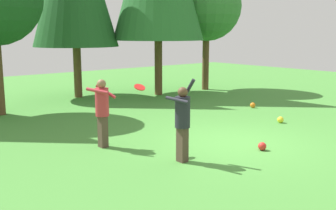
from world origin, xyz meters
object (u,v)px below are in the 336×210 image
object	(u,v)px
person_thrower	(183,118)
person_catcher	(102,107)
ball_red	(262,146)
tree_far_right	(207,6)
frisbee	(140,87)
ball_orange	(253,105)
ball_yellow	(280,120)

from	to	relation	value
person_thrower	person_catcher	world-z (taller)	person_thrower
ball_red	tree_far_right	world-z (taller)	tree_far_right
ball_red	tree_far_right	size ratio (longest dim) A/B	0.04
frisbee	ball_orange	world-z (taller)	frisbee
person_catcher	ball_orange	distance (m)	7.31
ball_red	ball_orange	size ratio (longest dim) A/B	1.01
ball_red	person_thrower	bearing A→B (deg)	163.69
person_thrower	frisbee	size ratio (longest dim) A/B	6.83
ball_yellow	person_thrower	bearing A→B (deg)	-169.96
person_thrower	person_catcher	distance (m)	2.29
person_thrower	frisbee	distance (m)	1.39
person_thrower	frisbee	world-z (taller)	person_thrower
person_thrower	ball_orange	bearing A→B (deg)	-76.64
person_thrower	person_catcher	bearing A→B (deg)	7.30
person_thrower	ball_yellow	xyz separation A→B (m)	(5.03, 0.89, -0.91)
ball_yellow	ball_orange	bearing A→B (deg)	58.03
ball_yellow	person_catcher	bearing A→B (deg)	167.70
tree_far_right	person_thrower	bearing A→B (deg)	-137.50
person_thrower	tree_far_right	size ratio (longest dim) A/B	0.32
tree_far_right	ball_red	bearing A→B (deg)	-127.32
person_thrower	ball_red	world-z (taller)	person_thrower
person_catcher	ball_yellow	xyz separation A→B (m)	(5.81, -1.27, -0.93)
ball_red	tree_far_right	bearing A→B (deg)	52.68
ball_orange	frisbee	bearing A→B (deg)	-164.33
frisbee	ball_red	size ratio (longest dim) A/B	1.33
frisbee	tree_far_right	distance (m)	11.28
frisbee	ball_yellow	size ratio (longest dim) A/B	1.33
person_catcher	frisbee	world-z (taller)	person_catcher
person_catcher	ball_orange	xyz separation A→B (m)	(7.19, 0.95, -0.93)
person_thrower	ball_orange	size ratio (longest dim) A/B	9.16
frisbee	ball_orange	distance (m)	7.10
tree_far_right	ball_orange	bearing A→B (deg)	-114.23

